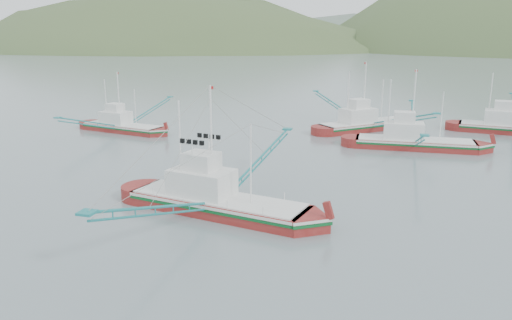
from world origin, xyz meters
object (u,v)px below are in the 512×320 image
(bg_boat_right, at_px, (413,137))
(bg_boat_extra, at_px, (512,122))
(bg_boat_far, at_px, (365,115))
(main_boat, at_px, (216,189))
(bg_boat_left, at_px, (122,121))

(bg_boat_right, height_order, bg_boat_extra, same)
(bg_boat_right, relative_size, bg_boat_far, 1.16)
(main_boat, height_order, bg_boat_right, main_boat)
(main_boat, height_order, bg_boat_left, main_boat)
(main_boat, bearing_deg, bg_boat_right, 72.14)
(bg_boat_extra, bearing_deg, bg_boat_right, -126.21)
(bg_boat_right, bearing_deg, bg_boat_extra, 43.45)
(main_boat, distance_m, bg_boat_far, 41.30)
(main_boat, distance_m, bg_boat_extra, 53.24)
(main_boat, height_order, bg_boat_far, main_boat)
(main_boat, relative_size, bg_boat_extra, 1.04)
(main_boat, xyz_separation_m, bg_boat_right, (16.42, 29.08, -0.54))
(bg_boat_far, relative_size, bg_boat_left, 0.99)
(bg_boat_far, bearing_deg, bg_boat_left, 154.51)
(bg_boat_right, bearing_deg, bg_boat_left, 178.64)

